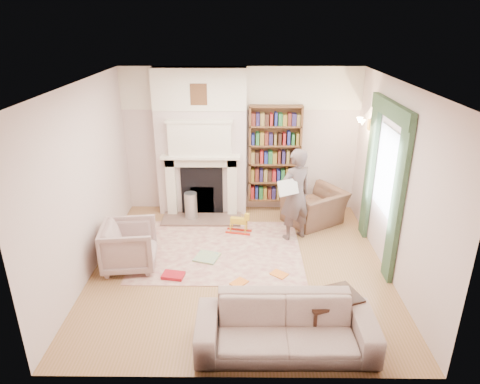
{
  "coord_description": "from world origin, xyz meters",
  "views": [
    {
      "loc": [
        0.06,
        -5.77,
        3.62
      ],
      "look_at": [
        0.0,
        0.25,
        1.15
      ],
      "focal_mm": 32.0,
      "sensor_mm": 36.0,
      "label": 1
    }
  ],
  "objects_px": {
    "bookcase": "(275,154)",
    "paraffin_heater": "(191,206)",
    "man_reading": "(295,195)",
    "rocking_horse": "(239,223)",
    "armchair_left": "(129,246)",
    "coffee_table": "(330,311)",
    "sofa": "(286,327)",
    "armchair_reading": "(314,207)"
  },
  "relations": [
    {
      "from": "bookcase",
      "to": "paraffin_heater",
      "type": "xyz_separation_m",
      "value": [
        -1.6,
        -0.47,
        -0.9
      ]
    },
    {
      "from": "man_reading",
      "to": "rocking_horse",
      "type": "bearing_deg",
      "value": -38.78
    },
    {
      "from": "armchair_left",
      "to": "rocking_horse",
      "type": "xyz_separation_m",
      "value": [
        1.67,
        1.13,
        -0.16
      ]
    },
    {
      "from": "armchair_left",
      "to": "coffee_table",
      "type": "height_order",
      "value": "armchair_left"
    },
    {
      "from": "paraffin_heater",
      "to": "rocking_horse",
      "type": "xyz_separation_m",
      "value": [
        0.91,
        -0.55,
        -0.08
      ]
    },
    {
      "from": "bookcase",
      "to": "armchair_left",
      "type": "xyz_separation_m",
      "value": [
        -2.35,
        -2.15,
        -0.81
      ]
    },
    {
      "from": "bookcase",
      "to": "armchair_left",
      "type": "distance_m",
      "value": 3.28
    },
    {
      "from": "sofa",
      "to": "paraffin_heater",
      "type": "xyz_separation_m",
      "value": [
        -1.49,
        3.44,
        -0.03
      ]
    },
    {
      "from": "paraffin_heater",
      "to": "armchair_reading",
      "type": "bearing_deg",
      "value": -2.79
    },
    {
      "from": "coffee_table",
      "to": "rocking_horse",
      "type": "height_order",
      "value": "coffee_table"
    },
    {
      "from": "man_reading",
      "to": "coffee_table",
      "type": "relative_size",
      "value": 2.34
    },
    {
      "from": "sofa",
      "to": "paraffin_heater",
      "type": "height_order",
      "value": "sofa"
    },
    {
      "from": "coffee_table",
      "to": "rocking_horse",
      "type": "relative_size",
      "value": 1.55
    },
    {
      "from": "armchair_reading",
      "to": "bookcase",
      "type": "bearing_deg",
      "value": -71.2
    },
    {
      "from": "man_reading",
      "to": "bookcase",
      "type": "bearing_deg",
      "value": -105.4
    },
    {
      "from": "armchair_reading",
      "to": "man_reading",
      "type": "relative_size",
      "value": 0.61
    },
    {
      "from": "rocking_horse",
      "to": "bookcase",
      "type": "bearing_deg",
      "value": 68.34
    },
    {
      "from": "bookcase",
      "to": "sofa",
      "type": "height_order",
      "value": "bookcase"
    },
    {
      "from": "coffee_table",
      "to": "armchair_reading",
      "type": "bearing_deg",
      "value": 64.81
    },
    {
      "from": "man_reading",
      "to": "sofa",
      "type": "bearing_deg",
      "value": 53.02
    },
    {
      "from": "rocking_horse",
      "to": "armchair_reading",
      "type": "bearing_deg",
      "value": 29.18
    },
    {
      "from": "bookcase",
      "to": "man_reading",
      "type": "relative_size",
      "value": 1.13
    },
    {
      "from": "bookcase",
      "to": "armchair_reading",
      "type": "xyz_separation_m",
      "value": [
        0.73,
        -0.58,
        -0.85
      ]
    },
    {
      "from": "armchair_left",
      "to": "coffee_table",
      "type": "relative_size",
      "value": 1.14
    },
    {
      "from": "armchair_left",
      "to": "sofa",
      "type": "relative_size",
      "value": 0.39
    },
    {
      "from": "sofa",
      "to": "man_reading",
      "type": "relative_size",
      "value": 1.26
    },
    {
      "from": "sofa",
      "to": "coffee_table",
      "type": "bearing_deg",
      "value": 33.31
    },
    {
      "from": "sofa",
      "to": "rocking_horse",
      "type": "distance_m",
      "value": 2.95
    },
    {
      "from": "bookcase",
      "to": "man_reading",
      "type": "height_order",
      "value": "bookcase"
    },
    {
      "from": "bookcase",
      "to": "rocking_horse",
      "type": "relative_size",
      "value": 4.08
    },
    {
      "from": "armchair_reading",
      "to": "man_reading",
      "type": "bearing_deg",
      "value": 20.45
    },
    {
      "from": "armchair_reading",
      "to": "sofa",
      "type": "height_order",
      "value": "armchair_reading"
    },
    {
      "from": "armchair_reading",
      "to": "sofa",
      "type": "bearing_deg",
      "value": 43.19
    },
    {
      "from": "man_reading",
      "to": "paraffin_heater",
      "type": "relative_size",
      "value": 2.98
    },
    {
      "from": "armchair_reading",
      "to": "rocking_horse",
      "type": "distance_m",
      "value": 1.49
    },
    {
      "from": "armchair_left",
      "to": "rocking_horse",
      "type": "height_order",
      "value": "armchair_left"
    },
    {
      "from": "armchair_reading",
      "to": "paraffin_heater",
      "type": "xyz_separation_m",
      "value": [
        -2.33,
        0.11,
        -0.05
      ]
    },
    {
      "from": "armchair_reading",
      "to": "rocking_horse",
      "type": "xyz_separation_m",
      "value": [
        -1.42,
        -0.43,
        -0.13
      ]
    },
    {
      "from": "armchair_left",
      "to": "paraffin_heater",
      "type": "height_order",
      "value": "armchair_left"
    },
    {
      "from": "man_reading",
      "to": "paraffin_heater",
      "type": "distance_m",
      "value": 2.09
    },
    {
      "from": "armchair_reading",
      "to": "rocking_horse",
      "type": "height_order",
      "value": "armchair_reading"
    },
    {
      "from": "rocking_horse",
      "to": "paraffin_heater",
      "type": "bearing_deg",
      "value": 161.45
    }
  ]
}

